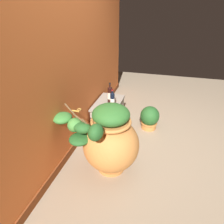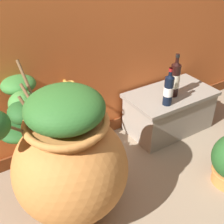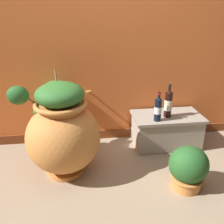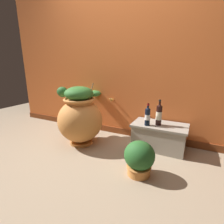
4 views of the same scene
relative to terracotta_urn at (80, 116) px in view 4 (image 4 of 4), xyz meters
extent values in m
plane|color=gray|center=(0.42, -0.54, -0.41)|extent=(7.00, 7.00, 0.00)
cube|color=#D6662D|center=(0.42, 0.66, 0.89)|extent=(4.40, 0.20, 2.60)
cube|color=brown|center=(0.42, 0.55, -0.36)|extent=(4.40, 0.02, 0.10)
cylinder|color=#B28433|center=(0.25, 0.51, 0.15)|extent=(0.02, 0.10, 0.02)
torus|color=#B28433|center=(0.25, 0.46, 0.18)|extent=(0.06, 0.06, 0.01)
cylinder|color=#CC7F3D|center=(0.01, -0.02, -0.39)|extent=(0.32, 0.32, 0.04)
ellipsoid|color=#CC7F3D|center=(0.01, -0.02, -0.06)|extent=(0.63, 0.63, 0.61)
cylinder|color=#CC7F3D|center=(0.01, -0.02, 0.19)|extent=(0.36, 0.36, 0.09)
torus|color=#CC7F3D|center=(0.01, -0.02, 0.24)|extent=(0.43, 0.43, 0.04)
cylinder|color=brown|center=(-0.07, 0.26, 0.24)|extent=(0.06, 0.19, 0.18)
ellipsoid|color=#428438|center=(-0.09, 0.34, 0.20)|extent=(0.17, 0.15, 0.15)
cylinder|color=brown|center=(-0.11, 0.20, 0.24)|extent=(0.06, 0.10, 0.14)
ellipsoid|color=#235623|center=(-0.14, 0.24, 0.20)|extent=(0.14, 0.19, 0.10)
cylinder|color=brown|center=(-0.04, 0.34, 0.26)|extent=(0.05, 0.25, 0.32)
ellipsoid|color=#387A33|center=(-0.07, 0.50, 0.24)|extent=(0.21, 0.20, 0.10)
cylinder|color=brown|center=(-0.13, 0.21, 0.18)|extent=(0.09, 0.17, 0.12)
ellipsoid|color=#235623|center=(-0.16, 0.27, 0.08)|extent=(0.22, 0.22, 0.09)
cylinder|color=brown|center=(-0.25, 0.02, 0.30)|extent=(0.16, 0.04, 0.13)
ellipsoid|color=#235623|center=(-0.32, 0.02, 0.31)|extent=(0.17, 0.13, 0.15)
ellipsoid|color=#2D6628|center=(0.01, -0.02, 0.32)|extent=(0.39, 0.39, 0.19)
cube|color=#9E9384|center=(1.05, 0.33, -0.24)|extent=(0.67, 0.38, 0.34)
cube|color=gray|center=(1.05, 0.33, -0.08)|extent=(0.71, 0.41, 0.03)
cylinder|color=black|center=(1.03, 0.30, 0.06)|extent=(0.07, 0.07, 0.26)
cone|color=black|center=(1.03, 0.30, 0.20)|extent=(0.07, 0.07, 0.04)
cylinder|color=black|center=(1.03, 0.30, 0.23)|extent=(0.03, 0.03, 0.08)
cylinder|color=black|center=(1.03, 0.30, 0.26)|extent=(0.03, 0.03, 0.02)
cylinder|color=beige|center=(1.03, 0.30, 0.06)|extent=(0.08, 0.08, 0.11)
cylinder|color=black|center=(0.90, 0.22, 0.04)|extent=(0.07, 0.07, 0.22)
cone|color=black|center=(0.90, 0.22, 0.16)|extent=(0.07, 0.07, 0.04)
cylinder|color=black|center=(0.90, 0.22, 0.19)|extent=(0.03, 0.03, 0.07)
cylinder|color=maroon|center=(0.90, 0.22, 0.21)|extent=(0.03, 0.03, 0.02)
cylinder|color=silver|center=(0.90, 0.22, 0.04)|extent=(0.07, 0.07, 0.07)
cylinder|color=#CC7F3D|center=(0.99, -0.36, -0.36)|extent=(0.23, 0.23, 0.11)
torus|color=#BB7538|center=(0.99, -0.36, -0.32)|extent=(0.26, 0.26, 0.02)
ellipsoid|color=#235623|center=(0.99, -0.36, -0.19)|extent=(0.32, 0.29, 0.30)
camera|label=1|loc=(-1.54, -0.47, 1.24)|focal=29.38mm
camera|label=2|loc=(-0.41, -1.12, 1.04)|focal=46.17mm
camera|label=3|loc=(0.18, -1.87, 0.93)|focal=38.86mm
camera|label=4|loc=(1.44, -1.88, 0.70)|focal=27.48mm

